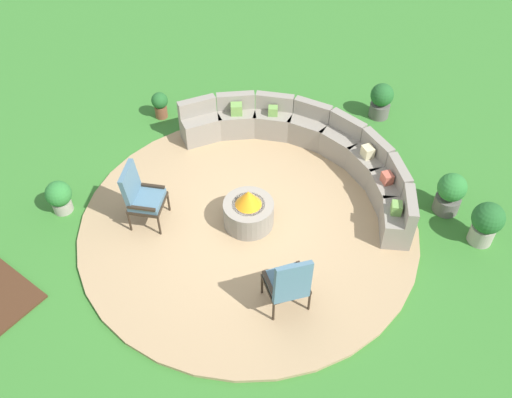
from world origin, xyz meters
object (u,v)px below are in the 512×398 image
at_px(lounge_chair_front_left, 141,195).
at_px(potted_plant_2, 160,104).
at_px(lounge_chair_front_right, 288,283).
at_px(potted_plant_4, 450,193).
at_px(potted_plant_1, 487,222).
at_px(potted_plant_0, 59,196).
at_px(fire_pit, 249,211).
at_px(curved_stone_bench, 311,148).
at_px(potted_plant_3, 381,100).

xyz_separation_m(lounge_chair_front_left, potted_plant_2, (-1.77, 2.23, -0.32)).
height_order(lounge_chair_front_right, potted_plant_4, lounge_chair_front_right).
distance_m(potted_plant_1, potted_plant_4, 0.78).
distance_m(lounge_chair_front_left, lounge_chair_front_right, 2.82).
distance_m(potted_plant_0, potted_plant_2, 2.91).
bearing_deg(fire_pit, potted_plant_1, 31.97).
bearing_deg(curved_stone_bench, lounge_chair_front_right, -62.87).
bearing_deg(potted_plant_4, potted_plant_2, -169.76).
bearing_deg(potted_plant_0, fire_pit, 30.76).
relative_size(lounge_chair_front_left, lounge_chair_front_right, 1.03).
bearing_deg(potted_plant_2, fire_pit, -21.68).
bearing_deg(fire_pit, potted_plant_3, 85.69).
bearing_deg(lounge_chair_front_right, potted_plant_3, 47.28).
bearing_deg(lounge_chair_front_left, potted_plant_3, 133.61).
bearing_deg(potted_plant_2, curved_stone_bench, 10.78).
xyz_separation_m(potted_plant_1, potted_plant_3, (-2.86, 1.94, -0.03)).
distance_m(fire_pit, potted_plant_0, 3.15).
distance_m(potted_plant_2, potted_plant_3, 4.36).
height_order(lounge_chair_front_left, potted_plant_3, lounge_chair_front_left).
bearing_deg(potted_plant_0, lounge_chair_front_right, 9.27).
bearing_deg(potted_plant_1, potted_plant_2, -173.61).
distance_m(lounge_chair_front_right, potted_plant_3, 4.98).
relative_size(lounge_chair_front_right, potted_plant_4, 1.40).
xyz_separation_m(lounge_chair_front_left, potted_plant_4, (3.84, 3.24, -0.23)).
bearing_deg(potted_plant_1, curved_stone_bench, -178.05).
distance_m(potted_plant_0, potted_plant_4, 6.45).
xyz_separation_m(potted_plant_0, potted_plant_2, (-0.47, 2.87, -0.02)).
distance_m(lounge_chair_front_right, potted_plant_0, 4.19).
xyz_separation_m(lounge_chair_front_right, potted_plant_2, (-4.59, 2.20, -0.30)).
bearing_deg(fire_pit, lounge_chair_front_left, -145.54).
xyz_separation_m(potted_plant_0, potted_plant_3, (3.00, 5.52, 0.07)).
relative_size(fire_pit, potted_plant_2, 1.48).
bearing_deg(lounge_chair_front_right, potted_plant_4, 16.63).
relative_size(fire_pit, potted_plant_4, 1.07).
distance_m(potted_plant_0, potted_plant_3, 6.28).
relative_size(fire_pit, potted_plant_1, 1.05).
bearing_deg(potted_plant_0, potted_plant_3, 61.45).
bearing_deg(lounge_chair_front_left, potted_plant_2, -168.67).
relative_size(fire_pit, potted_plant_0, 1.36).
relative_size(potted_plant_0, potted_plant_4, 0.79).
bearing_deg(potted_plant_3, curved_stone_bench, -98.67).
bearing_deg(potted_plant_2, potted_plant_4, 10.24).
height_order(potted_plant_1, potted_plant_3, potted_plant_1).
height_order(lounge_chair_front_left, potted_plant_4, lounge_chair_front_left).
height_order(fire_pit, potted_plant_3, fire_pit).
relative_size(lounge_chair_front_right, potted_plant_3, 1.46).
bearing_deg(potted_plant_2, potted_plant_1, 6.39).
distance_m(fire_pit, lounge_chair_front_left, 1.73).
relative_size(potted_plant_3, potted_plant_4, 0.96).
relative_size(fire_pit, potted_plant_3, 1.12).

